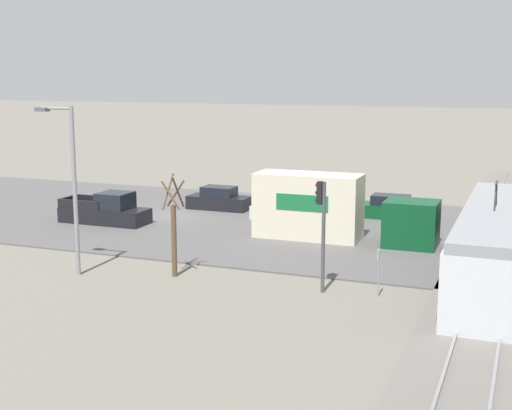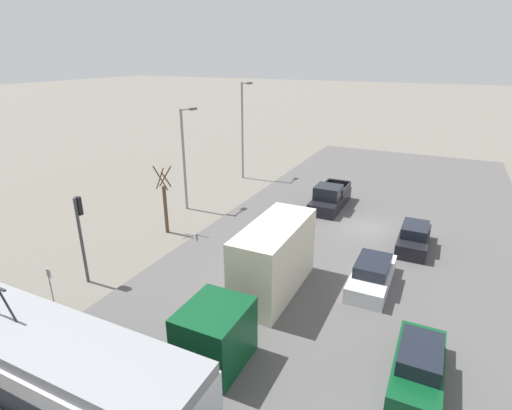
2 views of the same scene
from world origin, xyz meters
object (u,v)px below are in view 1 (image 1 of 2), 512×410
(no_parking_sign, at_px, (379,268))
(sedan_car_1, at_px, (390,208))
(street_lamp_mid_block, at_px, (70,178))
(light_rail_tram, at_px, (493,246))
(street_tree, at_px, (174,231))
(box_truck, at_px, (332,210))
(traffic_light_pole, at_px, (322,220))
(sedan_car_2, at_px, (219,200))
(pickup_truck, at_px, (106,211))
(sedan_car_0, at_px, (289,210))

(no_parking_sign, bearing_deg, sedan_car_1, -170.96)
(street_lamp_mid_block, bearing_deg, light_rail_tram, 106.71)
(sedan_car_1, xyz_separation_m, no_parking_sign, (16.17, 2.57, 0.56))
(light_rail_tram, height_order, street_tree, street_tree)
(box_truck, distance_m, traffic_light_pole, 9.58)
(sedan_car_1, height_order, street_tree, street_tree)
(box_truck, relative_size, traffic_light_pole, 2.11)
(no_parking_sign, bearing_deg, street_lamp_mid_block, -82.71)
(sedan_car_2, distance_m, traffic_light_pole, 19.24)
(pickup_truck, relative_size, street_lamp_mid_block, 0.71)
(light_rail_tram, bearing_deg, traffic_light_pole, -59.48)
(sedan_car_0, bearing_deg, street_tree, -3.45)
(sedan_car_2, relative_size, street_tree, 0.90)
(street_tree, bearing_deg, sedan_car_2, -163.06)
(traffic_light_pole, xyz_separation_m, no_parking_sign, (-0.27, 2.39, -1.86))
(sedan_car_1, xyz_separation_m, street_tree, (16.56, -6.69, 1.45))
(light_rail_tram, xyz_separation_m, traffic_light_pole, (3.92, -6.64, 1.41))
(sedan_car_1, distance_m, no_parking_sign, 16.38)
(sedan_car_1, bearing_deg, street_tree, 157.99)
(no_parking_sign, bearing_deg, street_tree, -87.59)
(box_truck, xyz_separation_m, sedan_car_1, (-7.18, 1.87, -1.06))
(street_tree, height_order, no_parking_sign, street_tree)
(street_tree, bearing_deg, sedan_car_0, 176.55)
(pickup_truck, xyz_separation_m, street_tree, (8.67, 9.24, 1.32))
(traffic_light_pole, bearing_deg, street_lamp_mid_block, -82.56)
(light_rail_tram, xyz_separation_m, sedan_car_1, (-12.53, -6.82, -1.01))
(sedan_car_0, bearing_deg, traffic_light_pole, 23.84)
(no_parking_sign, bearing_deg, pickup_truck, -114.11)
(no_parking_sign, bearing_deg, traffic_light_pole, -83.44)
(light_rail_tram, distance_m, box_truck, 10.21)
(sedan_car_0, bearing_deg, pickup_truck, -63.05)
(pickup_truck, relative_size, sedan_car_2, 1.31)
(box_truck, bearing_deg, pickup_truck, -87.14)
(box_truck, bearing_deg, light_rail_tram, 58.41)
(box_truck, relative_size, sedan_car_1, 2.24)
(traffic_light_pole, bearing_deg, box_truck, -167.50)
(sedan_car_0, bearing_deg, street_lamp_mid_block, -19.26)
(light_rail_tram, bearing_deg, street_tree, -73.40)
(sedan_car_0, xyz_separation_m, traffic_light_pole, (13.68, 6.05, 2.43))
(street_lamp_mid_block, bearing_deg, no_parking_sign, 97.29)
(sedan_car_1, relative_size, no_parking_sign, 2.21)
(box_truck, xyz_separation_m, sedan_car_0, (-4.42, -3.99, -1.07))
(pickup_truck, xyz_separation_m, sedan_car_1, (-7.89, 15.94, -0.13))
(light_rail_tram, distance_m, sedan_car_2, 21.42)
(box_truck, relative_size, sedan_car_2, 2.38)
(light_rail_tram, height_order, sedan_car_1, light_rail_tram)
(light_rail_tram, xyz_separation_m, box_truck, (-5.35, -8.69, 0.05))
(light_rail_tram, distance_m, street_lamp_mid_block, 18.98)
(pickup_truck, bearing_deg, box_truck, 92.86)
(light_rail_tram, height_order, traffic_light_pole, traffic_light_pole)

